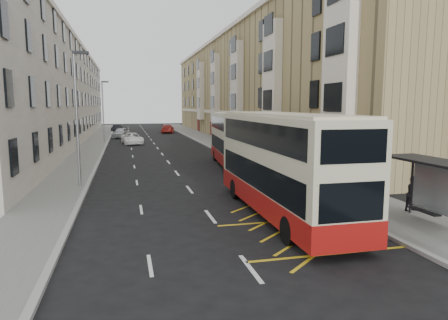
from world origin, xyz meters
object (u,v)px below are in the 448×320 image
object	(u,v)px
bus_shelter	(443,179)
street_lamp_far	(103,108)
double_decker_front	(282,164)
car_silver	(121,133)
car_dark	(117,128)
car_red	(168,129)
double_decker_rear	(234,139)
pedestrian_far	(321,174)
white_van	(132,138)
pedestrian_mid	(414,194)
street_lamp_near	(77,111)

from	to	relation	value
bus_shelter	street_lamp_far	bearing A→B (deg)	109.12
street_lamp_far	double_decker_front	xyz separation A→B (m)	(9.55, -38.58, -2.27)
bus_shelter	car_silver	xyz separation A→B (m)	(-12.65, 50.76, -1.35)
bus_shelter	car_dark	distance (m)	68.68
bus_shelter	car_red	bearing A→B (deg)	94.22
bus_shelter	car_silver	size ratio (longest dim) A/B	0.92
double_decker_rear	car_silver	bearing A→B (deg)	111.82
pedestrian_far	car_red	size ratio (longest dim) A/B	0.35
bus_shelter	pedestrian_far	world-z (taller)	bus_shelter
double_decker_front	double_decker_rear	bearing A→B (deg)	83.53
white_van	car_silver	distance (m)	10.56
white_van	car_red	distance (m)	21.28
car_silver	car_red	bearing A→B (deg)	67.58
bus_shelter	pedestrian_mid	distance (m)	2.91
pedestrian_mid	white_van	bearing A→B (deg)	96.46
double_decker_rear	pedestrian_mid	size ratio (longest dim) A/B	6.82
double_decker_front	double_decker_rear	xyz separation A→B (m)	(1.80, 14.78, -0.13)
street_lamp_near	car_silver	size ratio (longest dim) A/B	1.73
double_decker_front	pedestrian_mid	size ratio (longest dim) A/B	7.10
street_lamp_near	double_decker_rear	bearing A→B (deg)	28.62
bus_shelter	car_red	size ratio (longest dim) A/B	0.82
double_decker_front	car_silver	world-z (taller)	double_decker_front
street_lamp_near	double_decker_rear	distance (m)	13.15
street_lamp_near	car_red	size ratio (longest dim) A/B	1.54
double_decker_rear	car_dark	distance (m)	49.81
street_lamp_near	white_van	size ratio (longest dim) A/B	1.54
bus_shelter	white_van	size ratio (longest dim) A/B	0.82
white_van	pedestrian_far	bearing A→B (deg)	-79.39
car_red	pedestrian_far	bearing A→B (deg)	103.15
double_decker_rear	pedestrian_far	bearing A→B (deg)	-72.29
bus_shelter	double_decker_rear	xyz separation A→B (m)	(-3.34, 18.59, 0.10)
street_lamp_near	car_red	bearing A→B (deg)	78.01
bus_shelter	double_decker_front	world-z (taller)	double_decker_front
street_lamp_near	double_decker_front	distance (m)	13.04
bus_shelter	pedestrian_mid	world-z (taller)	bus_shelter
bus_shelter	street_lamp_far	xyz separation A→B (m)	(-14.69, 42.39, 2.50)
street_lamp_far	pedestrian_far	distance (m)	37.25
car_dark	pedestrian_far	bearing A→B (deg)	-64.49
double_decker_front	double_decker_rear	size ratio (longest dim) A/B	1.04
car_dark	double_decker_rear	bearing A→B (deg)	-64.52
street_lamp_far	pedestrian_mid	xyz separation A→B (m)	(15.53, -39.86, -3.66)
bus_shelter	double_decker_front	xyz separation A→B (m)	(-5.14, 3.81, 0.23)
street_lamp_far	car_silver	xyz separation A→B (m)	(2.05, 8.37, -3.85)
pedestrian_far	car_red	distance (m)	52.72
bus_shelter	street_lamp_near	size ratio (longest dim) A/B	0.53
double_decker_rear	car_red	distance (m)	41.98
double_decker_rear	pedestrian_mid	xyz separation A→B (m)	(4.18, -16.05, -1.27)
pedestrian_mid	street_lamp_near	bearing A→B (deg)	136.48
bus_shelter	street_lamp_near	bearing A→B (deg)	139.86
car_red	double_decker_rear	bearing A→B (deg)	101.00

